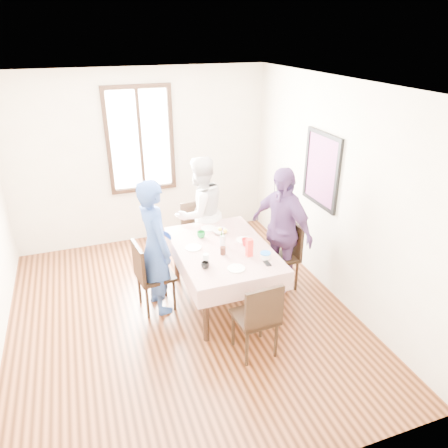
{
  "coord_description": "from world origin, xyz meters",
  "views": [
    {
      "loc": [
        -0.92,
        -4.1,
        3.2
      ],
      "look_at": [
        0.58,
        0.09,
        1.1
      ],
      "focal_mm": 33.63,
      "sensor_mm": 36.0,
      "label": 1
    }
  ],
  "objects_px": {
    "person_left": "(155,247)",
    "person_far": "(199,213)",
    "chair_left": "(155,275)",
    "chair_near": "(255,316)",
    "dining_table": "(223,274)",
    "person_right": "(280,230)",
    "chair_right": "(280,256)",
    "chair_far": "(199,235)"
  },
  "relations": [
    {
      "from": "person_left",
      "to": "person_far",
      "type": "height_order",
      "value": "person_left"
    },
    {
      "from": "chair_left",
      "to": "person_left",
      "type": "height_order",
      "value": "person_left"
    },
    {
      "from": "chair_near",
      "to": "person_left",
      "type": "xyz_separation_m",
      "value": [
        -0.8,
        1.15,
        0.39
      ]
    },
    {
      "from": "person_far",
      "to": "person_left",
      "type": "bearing_deg",
      "value": 26.25
    },
    {
      "from": "dining_table",
      "to": "person_right",
      "type": "distance_m",
      "value": 0.93
    },
    {
      "from": "chair_right",
      "to": "person_left",
      "type": "xyz_separation_m",
      "value": [
        -1.63,
        0.09,
        0.39
      ]
    },
    {
      "from": "chair_left",
      "to": "chair_far",
      "type": "distance_m",
      "value": 1.2
    },
    {
      "from": "person_right",
      "to": "chair_far",
      "type": "bearing_deg",
      "value": -161.02
    },
    {
      "from": "chair_near",
      "to": "person_right",
      "type": "distance_m",
      "value": 1.38
    },
    {
      "from": "chair_near",
      "to": "person_far",
      "type": "bearing_deg",
      "value": 86.56
    },
    {
      "from": "person_left",
      "to": "person_right",
      "type": "relative_size",
      "value": 1.0
    },
    {
      "from": "person_right",
      "to": "chair_near",
      "type": "bearing_deg",
      "value": -58.0
    },
    {
      "from": "dining_table",
      "to": "person_left",
      "type": "xyz_separation_m",
      "value": [
        -0.8,
        0.14,
        0.47
      ]
    },
    {
      "from": "chair_right",
      "to": "chair_far",
      "type": "bearing_deg",
      "value": 40.62
    },
    {
      "from": "chair_near",
      "to": "person_right",
      "type": "height_order",
      "value": "person_right"
    },
    {
      "from": "chair_left",
      "to": "person_far",
      "type": "relative_size",
      "value": 0.56
    },
    {
      "from": "chair_left",
      "to": "person_right",
      "type": "bearing_deg",
      "value": 79.85
    },
    {
      "from": "dining_table",
      "to": "person_left",
      "type": "relative_size",
      "value": 0.87
    },
    {
      "from": "dining_table",
      "to": "person_far",
      "type": "distance_m",
      "value": 1.09
    },
    {
      "from": "chair_left",
      "to": "chair_right",
      "type": "distance_m",
      "value": 1.65
    },
    {
      "from": "chair_left",
      "to": "person_far",
      "type": "xyz_separation_m",
      "value": [
        0.82,
        0.85,
        0.36
      ]
    },
    {
      "from": "person_right",
      "to": "dining_table",
      "type": "bearing_deg",
      "value": -107.5
    },
    {
      "from": "chair_right",
      "to": "person_far",
      "type": "relative_size",
      "value": 0.56
    },
    {
      "from": "person_far",
      "to": "chair_left",
      "type": "bearing_deg",
      "value": 25.47
    },
    {
      "from": "chair_far",
      "to": "person_right",
      "type": "bearing_deg",
      "value": 125.06
    },
    {
      "from": "chair_left",
      "to": "chair_far",
      "type": "height_order",
      "value": "same"
    },
    {
      "from": "dining_table",
      "to": "chair_left",
      "type": "distance_m",
      "value": 0.84
    },
    {
      "from": "chair_left",
      "to": "person_left",
      "type": "xyz_separation_m",
      "value": [
        0.02,
        0.0,
        0.39
      ]
    },
    {
      "from": "dining_table",
      "to": "chair_near",
      "type": "relative_size",
      "value": 1.61
    },
    {
      "from": "chair_left",
      "to": "chair_near",
      "type": "xyz_separation_m",
      "value": [
        0.82,
        -1.15,
        0.0
      ]
    },
    {
      "from": "person_left",
      "to": "person_right",
      "type": "xyz_separation_m",
      "value": [
        1.6,
        -0.09,
        -0.0
      ]
    },
    {
      "from": "person_right",
      "to": "person_left",
      "type": "bearing_deg",
      "value": -114.06
    },
    {
      "from": "dining_table",
      "to": "chair_far",
      "type": "height_order",
      "value": "chair_far"
    },
    {
      "from": "dining_table",
      "to": "chair_far",
      "type": "xyz_separation_m",
      "value": [
        0.0,
        1.01,
        0.08
      ]
    },
    {
      "from": "chair_far",
      "to": "person_far",
      "type": "height_order",
      "value": "person_far"
    },
    {
      "from": "chair_far",
      "to": "person_far",
      "type": "relative_size",
      "value": 0.56
    },
    {
      "from": "chair_right",
      "to": "person_left",
      "type": "bearing_deg",
      "value": 86.86
    },
    {
      "from": "chair_far",
      "to": "person_left",
      "type": "distance_m",
      "value": 1.25
    },
    {
      "from": "chair_far",
      "to": "chair_right",
      "type": "bearing_deg",
      "value": 125.83
    },
    {
      "from": "person_far",
      "to": "person_right",
      "type": "relative_size",
      "value": 0.97
    },
    {
      "from": "chair_left",
      "to": "person_right",
      "type": "height_order",
      "value": "person_right"
    },
    {
      "from": "chair_near",
      "to": "person_right",
      "type": "xyz_separation_m",
      "value": [
        0.8,
        1.06,
        0.39
      ]
    }
  ]
}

